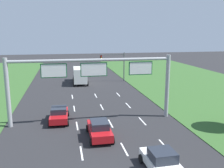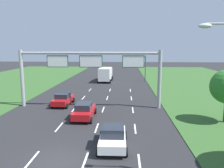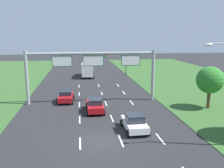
{
  "view_description": "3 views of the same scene",
  "coord_description": "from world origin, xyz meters",
  "px_view_note": "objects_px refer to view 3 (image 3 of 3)",
  "views": [
    {
      "loc": [
        -2.91,
        -12.38,
        9.41
      ],
      "look_at": [
        2.86,
        16.82,
        3.21
      ],
      "focal_mm": 40.0,
      "sensor_mm": 36.0,
      "label": 1
    },
    {
      "loc": [
        4.26,
        -12.9,
        7.23
      ],
      "look_at": [
        2.7,
        13.67,
        2.8
      ],
      "focal_mm": 35.0,
      "sensor_mm": 36.0,
      "label": 2
    },
    {
      "loc": [
        -1.68,
        -19.83,
        8.99
      ],
      "look_at": [
        2.59,
        12.14,
        2.61
      ],
      "focal_mm": 40.0,
      "sensor_mm": 36.0,
      "label": 3
    }
  ],
  "objects_px": {
    "car_lead_silver": "(95,105)",
    "car_mid_lane": "(135,123)",
    "car_near_red": "(66,96)",
    "box_truck": "(87,69)",
    "traffic_light_mast": "(117,59)",
    "sign_gantry": "(93,66)",
    "roadside_tree_mid": "(210,80)"
  },
  "relations": [
    {
      "from": "car_near_red",
      "to": "sign_gantry",
      "type": "xyz_separation_m",
      "value": [
        3.67,
        -0.65,
        4.15
      ]
    },
    {
      "from": "car_lead_silver",
      "to": "car_mid_lane",
      "type": "distance_m",
      "value": 7.3
    },
    {
      "from": "car_lead_silver",
      "to": "sign_gantry",
      "type": "relative_size",
      "value": 0.25
    },
    {
      "from": "traffic_light_mast",
      "to": "car_near_red",
      "type": "bearing_deg",
      "value": -116.59
    },
    {
      "from": "sign_gantry",
      "to": "car_near_red",
      "type": "bearing_deg",
      "value": 169.9
    },
    {
      "from": "sign_gantry",
      "to": "roadside_tree_mid",
      "type": "height_order",
      "value": "sign_gantry"
    },
    {
      "from": "car_near_red",
      "to": "car_mid_lane",
      "type": "height_order",
      "value": "car_mid_lane"
    },
    {
      "from": "car_near_red",
      "to": "sign_gantry",
      "type": "height_order",
      "value": "sign_gantry"
    },
    {
      "from": "car_mid_lane",
      "to": "sign_gantry",
      "type": "height_order",
      "value": "sign_gantry"
    },
    {
      "from": "car_near_red",
      "to": "sign_gantry",
      "type": "relative_size",
      "value": 0.25
    },
    {
      "from": "car_mid_lane",
      "to": "traffic_light_mast",
      "type": "relative_size",
      "value": 0.72
    },
    {
      "from": "box_truck",
      "to": "roadside_tree_mid",
      "type": "bearing_deg",
      "value": -59.59
    },
    {
      "from": "car_mid_lane",
      "to": "roadside_tree_mid",
      "type": "xyz_separation_m",
      "value": [
        10.68,
        5.96,
        2.78
      ]
    },
    {
      "from": "car_near_red",
      "to": "box_truck",
      "type": "bearing_deg",
      "value": 81.79
    },
    {
      "from": "car_lead_silver",
      "to": "roadside_tree_mid",
      "type": "distance_m",
      "value": 14.29
    },
    {
      "from": "car_lead_silver",
      "to": "traffic_light_mast",
      "type": "height_order",
      "value": "traffic_light_mast"
    },
    {
      "from": "box_truck",
      "to": "traffic_light_mast",
      "type": "relative_size",
      "value": 1.33
    },
    {
      "from": "traffic_light_mast",
      "to": "roadside_tree_mid",
      "type": "relative_size",
      "value": 1.07
    },
    {
      "from": "car_near_red",
      "to": "roadside_tree_mid",
      "type": "height_order",
      "value": "roadside_tree_mid"
    },
    {
      "from": "car_near_red",
      "to": "car_mid_lane",
      "type": "relative_size",
      "value": 1.06
    },
    {
      "from": "box_truck",
      "to": "sign_gantry",
      "type": "height_order",
      "value": "sign_gantry"
    },
    {
      "from": "car_mid_lane",
      "to": "box_truck",
      "type": "height_order",
      "value": "box_truck"
    },
    {
      "from": "car_near_red",
      "to": "car_mid_lane",
      "type": "xyz_separation_m",
      "value": [
        6.97,
        -11.51,
        0.01
      ]
    },
    {
      "from": "sign_gantry",
      "to": "box_truck",
      "type": "bearing_deg",
      "value": 90.0
    },
    {
      "from": "car_mid_lane",
      "to": "sign_gantry",
      "type": "distance_m",
      "value": 12.08
    },
    {
      "from": "sign_gantry",
      "to": "traffic_light_mast",
      "type": "distance_m",
      "value": 22.24
    },
    {
      "from": "roadside_tree_mid",
      "to": "car_mid_lane",
      "type": "bearing_deg",
      "value": -150.81
    },
    {
      "from": "sign_gantry",
      "to": "traffic_light_mast",
      "type": "height_order",
      "value": "sign_gantry"
    },
    {
      "from": "traffic_light_mast",
      "to": "sign_gantry",
      "type": "bearing_deg",
      "value": -107.33
    },
    {
      "from": "car_lead_silver",
      "to": "car_mid_lane",
      "type": "height_order",
      "value": "car_lead_silver"
    },
    {
      "from": "car_mid_lane",
      "to": "box_truck",
      "type": "relative_size",
      "value": 0.54
    },
    {
      "from": "car_lead_silver",
      "to": "traffic_light_mast",
      "type": "distance_m",
      "value": 26.6
    }
  ]
}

